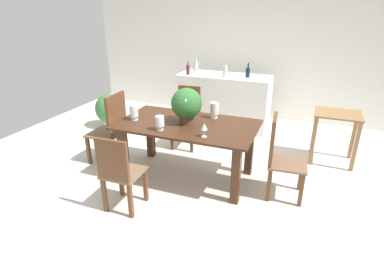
{
  "coord_description": "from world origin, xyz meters",
  "views": [
    {
      "loc": [
        1.44,
        -3.76,
        2.19
      ],
      "look_at": [
        0.03,
        -0.18,
        0.55
      ],
      "focal_mm": 29.31,
      "sensor_mm": 36.0,
      "label": 1
    }
  ],
  "objects_px": {
    "chair_foot_end": "(279,154)",
    "crystal_vase_left": "(214,109)",
    "potted_plant_floor": "(109,110)",
    "kitchen_counter": "(223,101)",
    "chair_near_left": "(119,171)",
    "crystal_vase_right": "(134,111)",
    "dining_table": "(187,134)",
    "crystal_vase_center_near": "(160,122)",
    "chair_head_end": "(112,126)",
    "chair_far_left": "(188,114)",
    "side_table": "(336,126)",
    "wine_bottle_clear": "(188,70)",
    "wine_glass": "(204,127)",
    "wine_bottle_green": "(196,66)",
    "wine_bottle_tall": "(225,71)",
    "wine_bottle_amber": "(248,72)",
    "flower_centerpiece": "(186,104)"
  },
  "relations": [
    {
      "from": "chair_foot_end",
      "to": "crystal_vase_left",
      "type": "distance_m",
      "value": 1.05
    },
    {
      "from": "crystal_vase_left",
      "to": "potted_plant_floor",
      "type": "distance_m",
      "value": 2.57
    },
    {
      "from": "kitchen_counter",
      "to": "potted_plant_floor",
      "type": "xyz_separation_m",
      "value": [
        -1.99,
        -0.86,
        -0.16
      ]
    },
    {
      "from": "chair_near_left",
      "to": "crystal_vase_right",
      "type": "relative_size",
      "value": 4.51
    },
    {
      "from": "dining_table",
      "to": "crystal_vase_center_near",
      "type": "xyz_separation_m",
      "value": [
        -0.22,
        -0.33,
        0.26
      ]
    },
    {
      "from": "chair_near_left",
      "to": "chair_head_end",
      "type": "bearing_deg",
      "value": -53.58
    },
    {
      "from": "chair_foot_end",
      "to": "crystal_vase_left",
      "type": "xyz_separation_m",
      "value": [
        -0.93,
        0.34,
        0.35
      ]
    },
    {
      "from": "chair_far_left",
      "to": "side_table",
      "type": "relative_size",
      "value": 1.27
    },
    {
      "from": "wine_bottle_clear",
      "to": "chair_head_end",
      "type": "bearing_deg",
      "value": -102.89
    },
    {
      "from": "chair_near_left",
      "to": "wine_glass",
      "type": "bearing_deg",
      "value": -139.81
    },
    {
      "from": "crystal_vase_left",
      "to": "wine_bottle_green",
      "type": "height_order",
      "value": "wine_bottle_green"
    },
    {
      "from": "dining_table",
      "to": "chair_near_left",
      "type": "height_order",
      "value": "chair_near_left"
    },
    {
      "from": "chair_far_left",
      "to": "crystal_vase_left",
      "type": "height_order",
      "value": "crystal_vase_left"
    },
    {
      "from": "chair_head_end",
      "to": "crystal_vase_center_near",
      "type": "distance_m",
      "value": 1.06
    },
    {
      "from": "chair_foot_end",
      "to": "crystal_vase_center_near",
      "type": "xyz_separation_m",
      "value": [
        -1.4,
        -0.32,
        0.33
      ]
    },
    {
      "from": "wine_bottle_tall",
      "to": "potted_plant_floor",
      "type": "xyz_separation_m",
      "value": [
        -2.03,
        -0.74,
        -0.75
      ]
    },
    {
      "from": "wine_bottle_clear",
      "to": "side_table",
      "type": "bearing_deg",
      "value": -14.48
    },
    {
      "from": "crystal_vase_left",
      "to": "wine_bottle_green",
      "type": "distance_m",
      "value": 2.16
    },
    {
      "from": "wine_bottle_tall",
      "to": "potted_plant_floor",
      "type": "distance_m",
      "value": 2.29
    },
    {
      "from": "dining_table",
      "to": "chair_head_end",
      "type": "xyz_separation_m",
      "value": [
        -1.17,
        0.0,
        -0.05
      ]
    },
    {
      "from": "wine_bottle_amber",
      "to": "chair_head_end",
      "type": "bearing_deg",
      "value": -126.36
    },
    {
      "from": "wine_glass",
      "to": "wine_bottle_green",
      "type": "bearing_deg",
      "value": 112.86
    },
    {
      "from": "wine_glass",
      "to": "wine_bottle_clear",
      "type": "bearing_deg",
      "value": 116.56
    },
    {
      "from": "side_table",
      "to": "potted_plant_floor",
      "type": "xyz_separation_m",
      "value": [
        -3.92,
        -0.0,
        -0.23
      ]
    },
    {
      "from": "chair_near_left",
      "to": "kitchen_counter",
      "type": "distance_m",
      "value": 3.06
    },
    {
      "from": "wine_bottle_tall",
      "to": "side_table",
      "type": "xyz_separation_m",
      "value": [
        1.89,
        -0.74,
        -0.52
      ]
    },
    {
      "from": "dining_table",
      "to": "side_table",
      "type": "distance_m",
      "value": 2.19
    },
    {
      "from": "chair_near_left",
      "to": "wine_bottle_green",
      "type": "xyz_separation_m",
      "value": [
        -0.34,
        3.23,
        0.57
      ]
    },
    {
      "from": "chair_head_end",
      "to": "side_table",
      "type": "height_order",
      "value": "chair_head_end"
    },
    {
      "from": "chair_near_left",
      "to": "potted_plant_floor",
      "type": "distance_m",
      "value": 2.78
    },
    {
      "from": "kitchen_counter",
      "to": "potted_plant_floor",
      "type": "distance_m",
      "value": 2.17
    },
    {
      "from": "flower_centerpiece",
      "to": "crystal_vase_right",
      "type": "xyz_separation_m",
      "value": [
        -0.69,
        -0.15,
        -0.13
      ]
    },
    {
      "from": "kitchen_counter",
      "to": "potted_plant_floor",
      "type": "bearing_deg",
      "value": -156.69
    },
    {
      "from": "dining_table",
      "to": "wine_bottle_green",
      "type": "height_order",
      "value": "wine_bottle_green"
    },
    {
      "from": "flower_centerpiece",
      "to": "wine_bottle_clear",
      "type": "relative_size",
      "value": 1.92
    },
    {
      "from": "chair_far_left",
      "to": "flower_centerpiece",
      "type": "height_order",
      "value": "flower_centerpiece"
    },
    {
      "from": "flower_centerpiece",
      "to": "crystal_vase_left",
      "type": "xyz_separation_m",
      "value": [
        0.27,
        0.31,
        -0.12
      ]
    },
    {
      "from": "chair_foot_end",
      "to": "crystal_vase_center_near",
      "type": "height_order",
      "value": "chair_foot_end"
    },
    {
      "from": "wine_bottle_clear",
      "to": "wine_bottle_tall",
      "type": "bearing_deg",
      "value": 6.31
    },
    {
      "from": "chair_far_left",
      "to": "chair_foot_end",
      "type": "xyz_separation_m",
      "value": [
        1.59,
        -1.02,
        0.03
      ]
    },
    {
      "from": "dining_table",
      "to": "kitchen_counter",
      "type": "height_order",
      "value": "kitchen_counter"
    },
    {
      "from": "chair_near_left",
      "to": "flower_centerpiece",
      "type": "xyz_separation_m",
      "value": [
        0.38,
        1.01,
        0.51
      ]
    },
    {
      "from": "side_table",
      "to": "chair_foot_end",
      "type": "bearing_deg",
      "value": -118.16
    },
    {
      "from": "crystal_vase_right",
      "to": "wine_bottle_clear",
      "type": "xyz_separation_m",
      "value": [
        -0.05,
        1.99,
        0.19
      ]
    },
    {
      "from": "chair_far_left",
      "to": "crystal_vase_center_near",
      "type": "height_order",
      "value": "chair_far_left"
    },
    {
      "from": "flower_centerpiece",
      "to": "crystal_vase_right",
      "type": "bearing_deg",
      "value": -167.8
    },
    {
      "from": "wine_bottle_tall",
      "to": "chair_head_end",
      "type": "bearing_deg",
      "value": -119.81
    },
    {
      "from": "crystal_vase_right",
      "to": "wine_bottle_amber",
      "type": "relative_size",
      "value": 0.81
    },
    {
      "from": "wine_bottle_tall",
      "to": "wine_bottle_clear",
      "type": "height_order",
      "value": "wine_bottle_tall"
    },
    {
      "from": "chair_head_end",
      "to": "wine_bottle_amber",
      "type": "xyz_separation_m",
      "value": [
        1.5,
        2.04,
        0.5
      ]
    }
  ]
}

